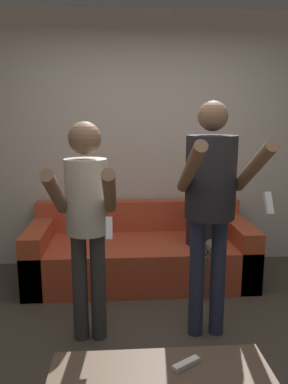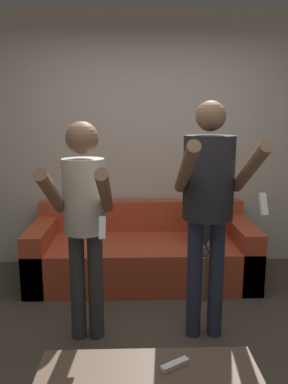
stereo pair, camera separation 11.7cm
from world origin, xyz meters
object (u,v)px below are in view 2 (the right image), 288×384
at_px(person_standing_left, 84,210).
at_px(person_standing_right, 209,193).
at_px(couch, 142,253).
at_px(remote_far, 175,365).
at_px(person_seated, 204,224).

height_order(person_standing_left, person_standing_right, person_standing_right).
relative_size(person_standing_left, person_standing_right, 0.92).
distance_m(person_standing_left, person_standing_right, 0.88).
distance_m(couch, person_standing_right, 1.43).
bearing_deg(remote_far, couch, 92.94).
relative_size(person_standing_right, person_seated, 1.50).
relative_size(person_seated, remote_far, 7.82).
distance_m(person_standing_left, person_seated, 1.37).
xyz_separation_m(person_standing_right, remote_far, (-0.33, -0.94, -0.65)).
xyz_separation_m(couch, remote_far, (0.10, -2.01, 0.19)).
bearing_deg(person_standing_left, person_seated, 40.05).
bearing_deg(person_standing_left, remote_far, -60.16).
bearing_deg(person_seated, remote_far, -104.87).
distance_m(couch, person_seated, 0.72).
height_order(couch, remote_far, couch).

